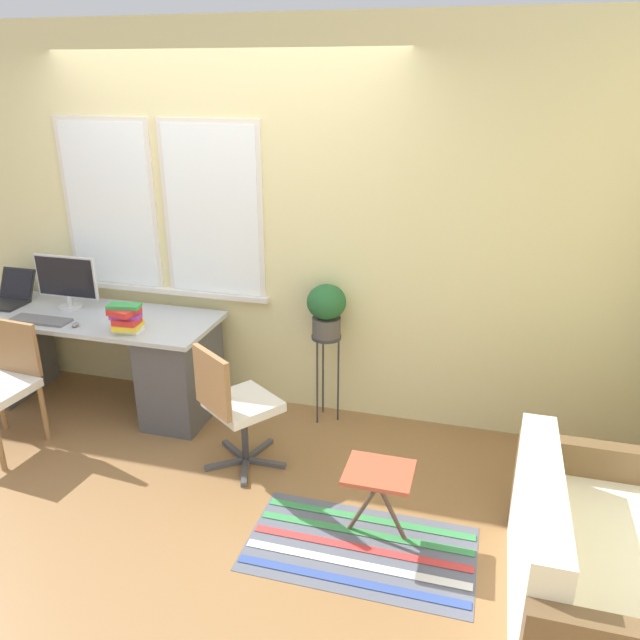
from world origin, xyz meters
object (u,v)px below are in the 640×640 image
monitor (66,280)px  plant_stand (326,350)px  mouse (76,325)px  keyboard (41,320)px  couch_loveseat (598,578)px  desk_chair_wooden (0,382)px  book_stack (126,318)px  office_chair_swivel (234,404)px  folding_stool (379,478)px  laptop (9,296)px  potted_plant (326,308)px

monitor → plant_stand: (1.94, 0.15, -0.39)m
monitor → mouse: (0.27, -0.32, -0.20)m
keyboard → couch_loveseat: size_ratio=0.34×
keyboard → couch_loveseat: bearing=-15.5°
keyboard → couch_loveseat: couch_loveseat is taller
desk_chair_wooden → book_stack: bearing=37.5°
office_chair_swivel → couch_loveseat: size_ratio=0.66×
keyboard → folding_stool: keyboard is taller
keyboard → folding_stool: bearing=-14.9°
laptop → monitor: size_ratio=0.69×
book_stack → desk_chair_wooden: bearing=-147.7°
mouse → book_stack: (0.40, 0.02, 0.08)m
mouse → folding_stool: bearing=-16.2°
mouse → potted_plant: 1.73m
monitor → keyboard: (-0.03, -0.30, -0.21)m
laptop → office_chair_swivel: 2.15m
plant_stand → laptop: bearing=-175.8°
laptop → potted_plant: (2.44, 0.18, 0.09)m
book_stack → couch_loveseat: size_ratio=0.18×
monitor → plant_stand: monitor is taller
couch_loveseat → office_chair_swivel: bearing=70.6°
book_stack → office_chair_swivel: (0.87, -0.27, -0.38)m
monitor → keyboard: size_ratio=1.13×
monitor → potted_plant: size_ratio=1.34×
book_stack → monitor: bearing=155.6°
couch_loveseat → potted_plant: (-1.64, 1.44, 0.60)m
desk_chair_wooden → plant_stand: bearing=29.6°
laptop → desk_chair_wooden: bearing=-56.7°
plant_stand → desk_chair_wooden: bearing=-155.6°
folding_stool → laptop: bearing=162.8°
folding_stool → mouse: bearing=163.8°
mouse → plant_stand: (1.66, 0.47, -0.19)m
plant_stand → office_chair_swivel: bearing=-118.5°
desk_chair_wooden → plant_stand: (1.97, 0.90, 0.08)m
office_chair_swivel → desk_chair_wooden: bearing=41.6°
laptop → couch_loveseat: (4.08, -1.26, -0.51)m
desk_chair_wooden → folding_stool: 2.57m
laptop → keyboard: (0.48, -0.26, -0.04)m
book_stack → plant_stand: size_ratio=0.35×
book_stack → couch_loveseat: book_stack is taller
potted_plant → desk_chair_wooden: bearing=-155.6°
folding_stool → plant_stand: bearing=117.7°
couch_loveseat → desk_chair_wooden: bearing=81.4°
laptop → office_chair_swivel: laptop is taller
laptop → desk_chair_wooden: 0.91m
desk_chair_wooden → couch_loveseat: desk_chair_wooden is taller
monitor → potted_plant: 1.94m
keyboard → potted_plant: potted_plant is taller
desk_chair_wooden → couch_loveseat: bearing=-3.4°
mouse → book_stack: 0.41m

